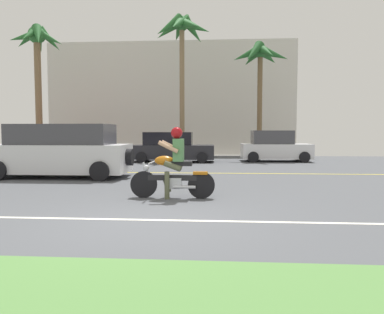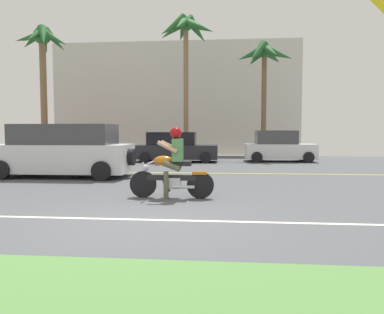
% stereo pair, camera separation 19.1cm
% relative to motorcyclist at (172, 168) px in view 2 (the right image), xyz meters
% --- Properties ---
extents(ground, '(56.00, 30.00, 0.04)m').
position_rel_motorcyclist_xyz_m(ground, '(-0.20, 0.75, -0.74)').
color(ground, '#4C4F54').
extents(lane_line_near, '(50.40, 0.12, 0.01)m').
position_rel_motorcyclist_xyz_m(lane_line_near, '(-0.20, -2.24, -0.71)').
color(lane_line_near, silver).
rests_on(lane_line_near, ground).
extents(lane_line_far, '(50.40, 0.12, 0.01)m').
position_rel_motorcyclist_xyz_m(lane_line_far, '(-0.20, 5.40, -0.71)').
color(lane_line_far, yellow).
rests_on(lane_line_far, ground).
extents(motorcyclist, '(2.03, 0.66, 1.70)m').
position_rel_motorcyclist_xyz_m(motorcyclist, '(0.00, 0.00, 0.00)').
color(motorcyclist, black).
rests_on(motorcyclist, ground).
extents(suv_nearby, '(4.96, 2.10, 1.85)m').
position_rel_motorcyclist_xyz_m(suv_nearby, '(-4.41, 3.80, 0.18)').
color(suv_nearby, silver).
rests_on(suv_nearby, ground).
extents(parked_car_0, '(4.35, 2.18, 1.43)m').
position_rel_motorcyclist_xyz_m(parked_car_0, '(-7.20, 11.56, -0.04)').
color(parked_car_0, '#AD1E1E').
rests_on(parked_car_0, ground).
extents(parked_car_1, '(4.32, 1.85, 1.56)m').
position_rel_motorcyclist_xyz_m(parked_car_1, '(-1.40, 10.69, 0.01)').
color(parked_car_1, '#232328').
rests_on(parked_car_1, ground).
extents(parked_car_2, '(3.69, 1.91, 1.64)m').
position_rel_motorcyclist_xyz_m(parked_car_2, '(4.06, 11.36, 0.04)').
color(parked_car_2, silver).
rests_on(parked_car_2, ground).
extents(palm_tree_0, '(3.38, 3.28, 6.77)m').
position_rel_motorcyclist_xyz_m(palm_tree_0, '(3.43, 13.27, 5.00)').
color(palm_tree_0, brown).
rests_on(palm_tree_0, ground).
extents(palm_tree_1, '(3.56, 3.56, 8.42)m').
position_rel_motorcyclist_xyz_m(palm_tree_1, '(-1.10, 13.09, 6.50)').
color(palm_tree_1, '#846B4C').
rests_on(palm_tree_1, ground).
extents(palm_tree_2, '(3.25, 3.17, 8.03)m').
position_rel_motorcyclist_xyz_m(palm_tree_2, '(-9.95, 13.39, 5.89)').
color(palm_tree_2, brown).
rests_on(palm_tree_2, ground).
extents(building_far, '(17.19, 4.00, 7.76)m').
position_rel_motorcyclist_xyz_m(building_far, '(-2.32, 18.75, 3.16)').
color(building_far, beige).
rests_on(building_far, ground).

